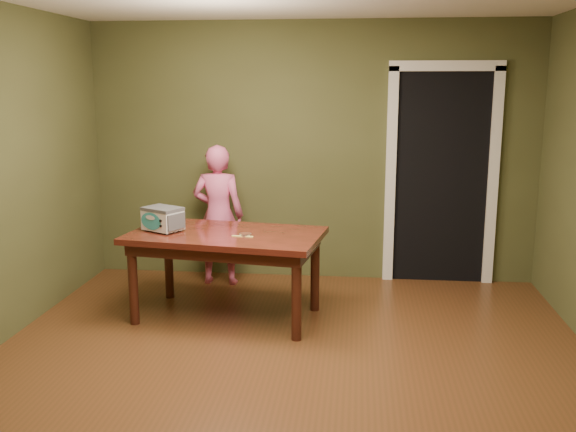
# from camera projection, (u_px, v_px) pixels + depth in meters

# --- Properties ---
(floor) EXTENTS (5.00, 5.00, 0.00)m
(floor) POSITION_uv_depth(u_px,v_px,m) (283.00, 384.00, 4.32)
(floor) COLOR #573018
(floor) RESTS_ON ground
(room_shell) EXTENTS (4.52, 5.02, 2.61)m
(room_shell) POSITION_uv_depth(u_px,v_px,m) (282.00, 130.00, 3.97)
(room_shell) COLOR #4B4F2A
(room_shell) RESTS_ON ground
(doorway) EXTENTS (1.10, 0.66, 2.25)m
(doorway) POSITION_uv_depth(u_px,v_px,m) (438.00, 174.00, 6.67)
(doorway) COLOR black
(doorway) RESTS_ON ground
(dining_table) EXTENTS (1.71, 1.11, 0.75)m
(dining_table) POSITION_uv_depth(u_px,v_px,m) (226.00, 244.00, 5.44)
(dining_table) COLOR #39150C
(dining_table) RESTS_ON floor
(toy_oven) EXTENTS (0.39, 0.35, 0.21)m
(toy_oven) POSITION_uv_depth(u_px,v_px,m) (163.00, 218.00, 5.45)
(toy_oven) COLOR #4C4F54
(toy_oven) RESTS_ON dining_table
(baking_pan) EXTENTS (0.10, 0.10, 0.02)m
(baking_pan) POSITION_uv_depth(u_px,v_px,m) (245.00, 234.00, 5.30)
(baking_pan) COLOR silver
(baking_pan) RESTS_ON dining_table
(spatula) EXTENTS (0.18, 0.04, 0.01)m
(spatula) POSITION_uv_depth(u_px,v_px,m) (243.00, 236.00, 5.27)
(spatula) COLOR #F9E36C
(spatula) RESTS_ON dining_table
(child) EXTENTS (0.52, 0.35, 1.40)m
(child) POSITION_uv_depth(u_px,v_px,m) (218.00, 215.00, 6.37)
(child) COLOR #E35D90
(child) RESTS_ON floor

